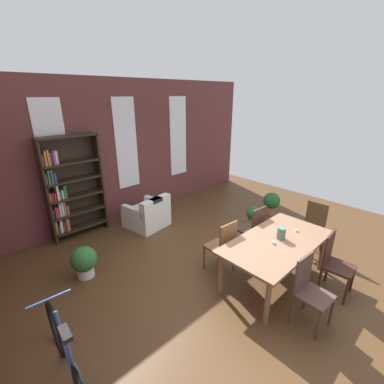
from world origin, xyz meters
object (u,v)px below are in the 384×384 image
at_px(potted_plant_window, 84,261).
at_px(dining_table, 277,245).
at_px(dining_chair_far_left, 223,245).
at_px(dining_chair_near_right, 334,262).
at_px(potted_plant_by_shelf, 271,202).
at_px(bookshelf_tall, 70,188).
at_px(dining_chair_head_right, 312,226).
at_px(dining_chair_near_left, 309,289).
at_px(bicycle_second, 68,359).
at_px(vase_on_table, 281,233).
at_px(potted_plant_corner, 253,215).
at_px(dining_chair_far_right, 253,228).
at_px(armchair_white, 148,215).

bearing_deg(potted_plant_window, dining_table, -45.14).
bearing_deg(dining_chair_far_left, dining_chair_near_right, -59.29).
distance_m(dining_chair_near_right, potted_plant_window, 3.91).
height_order(dining_chair_far_left, potted_plant_by_shelf, dining_chair_far_left).
distance_m(dining_table, bookshelf_tall, 4.09).
distance_m(dining_chair_head_right, bookshelf_tall, 4.83).
xyz_separation_m(dining_table, dining_chair_near_left, (-0.42, -0.72, -0.15)).
xyz_separation_m(dining_table, bicycle_second, (-3.00, 0.58, -0.32)).
bearing_deg(dining_chair_far_left, vase_on_table, -53.87).
relative_size(dining_table, potted_plant_window, 3.52).
bearing_deg(dining_chair_near_right, potted_plant_corner, 66.19).
xyz_separation_m(potted_plant_by_shelf, potted_plant_corner, (-0.92, -0.08, -0.03)).
bearing_deg(potted_plant_window, bookshelf_tall, 73.83).
height_order(dining_chair_far_right, bookshelf_tall, bookshelf_tall).
bearing_deg(dining_table, dining_chair_near_right, -59.59).
bearing_deg(dining_chair_near_right, vase_on_table, 114.59).
height_order(vase_on_table, bookshelf_tall, bookshelf_tall).
bearing_deg(potted_plant_corner, bicycle_second, -170.41).
relative_size(dining_chair_far_right, bookshelf_tall, 0.45).
relative_size(dining_chair_far_left, potted_plant_corner, 1.93).
height_order(dining_chair_far_left, potted_plant_window, dining_chair_far_left).
relative_size(dining_chair_head_right, potted_plant_window, 1.75).
bearing_deg(vase_on_table, bookshelf_tall, 116.59).
relative_size(dining_chair_far_left, potted_plant_by_shelf, 1.71).
xyz_separation_m(dining_chair_far_right, potted_plant_by_shelf, (1.82, 0.67, -0.20)).
bearing_deg(dining_chair_near_left, bookshelf_tall, 106.73).
bearing_deg(dining_table, vase_on_table, -0.00).
height_order(vase_on_table, dining_chair_near_left, dining_chair_near_left).
relative_size(dining_chair_head_right, armchair_white, 1.03).
xyz_separation_m(dining_chair_far_right, bookshelf_tall, (-2.17, 2.96, 0.55)).
height_order(dining_chair_near_right, potted_plant_corner, dining_chair_near_right).
distance_m(dining_table, vase_on_table, 0.19).
xyz_separation_m(dining_table, dining_chair_head_right, (1.33, 0.00, -0.15)).
bearing_deg(bicycle_second, dining_chair_far_left, 3.20).
distance_m(dining_chair_near_left, potted_plant_corner, 2.69).
xyz_separation_m(potted_plant_corner, potted_plant_window, (-3.50, 0.88, 0.01)).
bearing_deg(dining_chair_near_right, bicycle_second, 159.18).
bearing_deg(potted_plant_corner, dining_chair_far_right, -146.74).
height_order(dining_chair_head_right, potted_plant_corner, dining_chair_head_right).
bearing_deg(potted_plant_corner, potted_plant_by_shelf, 5.26).
relative_size(dining_table, dining_chair_near_left, 2.01).
distance_m(vase_on_table, dining_chair_far_right, 0.86).
bearing_deg(dining_chair_near_left, potted_plant_window, 121.07).
bearing_deg(dining_chair_near_left, bicycle_second, 153.17).
distance_m(dining_chair_head_right, potted_plant_window, 4.14).
bearing_deg(dining_table, dining_chair_head_right, 0.02).
bearing_deg(vase_on_table, dining_chair_near_right, -65.41).
height_order(dining_chair_far_right, armchair_white, dining_chair_far_right).
distance_m(dining_chair_near_left, bicycle_second, 2.89).
bearing_deg(dining_chair_far_right, dining_chair_near_left, -120.52).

